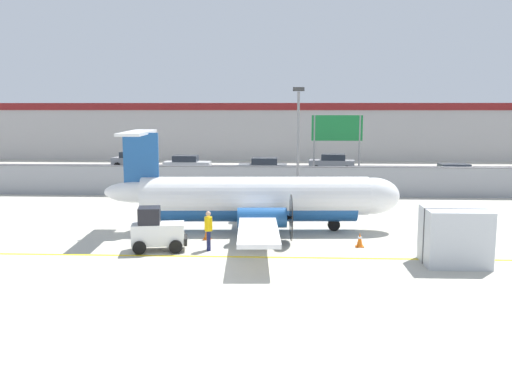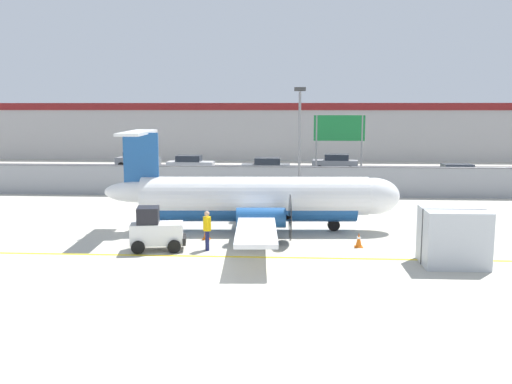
# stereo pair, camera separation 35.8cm
# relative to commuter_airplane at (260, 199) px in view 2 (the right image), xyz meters

# --- Properties ---
(ground_plane) EXTENTS (140.00, 140.00, 0.01)m
(ground_plane) POSITION_rel_commuter_airplane_xyz_m (-0.14, -4.99, -1.60)
(ground_plane) COLOR #B7B2A3
(perimeter_fence) EXTENTS (98.00, 0.10, 2.10)m
(perimeter_fence) POSITION_rel_commuter_airplane_xyz_m (-0.14, 11.01, -0.49)
(perimeter_fence) COLOR gray
(perimeter_fence) RESTS_ON ground
(parking_lot_strip) EXTENTS (98.00, 17.00, 0.12)m
(parking_lot_strip) POSITION_rel_commuter_airplane_xyz_m (-0.14, 22.51, -1.54)
(parking_lot_strip) COLOR #38383A
(parking_lot_strip) RESTS_ON ground
(background_building) EXTENTS (91.00, 8.10, 6.50)m
(background_building) POSITION_rel_commuter_airplane_xyz_m (-0.14, 41.00, 1.66)
(background_building) COLOR #BCB7B2
(background_building) RESTS_ON ground
(commuter_airplane) EXTENTS (14.56, 16.06, 4.92)m
(commuter_airplane) POSITION_rel_commuter_airplane_xyz_m (0.00, 0.00, 0.00)
(commuter_airplane) COLOR white
(commuter_airplane) RESTS_ON ground
(baggage_tug) EXTENTS (2.47, 1.69, 1.88)m
(baggage_tug) POSITION_rel_commuter_airplane_xyz_m (-4.25, -4.07, -0.75)
(baggage_tug) COLOR silver
(baggage_tug) RESTS_ON ground
(ground_crew_worker) EXTENTS (0.40, 0.55, 1.70)m
(ground_crew_worker) POSITION_rel_commuter_airplane_xyz_m (-2.05, -3.94, -0.65)
(ground_crew_worker) COLOR #191E4C
(ground_crew_worker) RESTS_ON ground
(cargo_container) EXTENTS (2.44, 2.01, 2.20)m
(cargo_container) POSITION_rel_commuter_airplane_xyz_m (7.81, -5.64, -0.50)
(cargo_container) COLOR #B7BCC1
(cargo_container) RESTS_ON ground
(traffic_cone_near_left) EXTENTS (0.36, 0.36, 0.64)m
(traffic_cone_near_left) POSITION_rel_commuter_airplane_xyz_m (-2.39, -1.97, -1.29)
(traffic_cone_near_left) COLOR orange
(traffic_cone_near_left) RESTS_ON ground
(traffic_cone_near_right) EXTENTS (0.36, 0.36, 0.64)m
(traffic_cone_near_right) POSITION_rel_commuter_airplane_xyz_m (4.50, -3.03, -1.29)
(traffic_cone_near_right) COLOR orange
(traffic_cone_near_right) RESTS_ON ground
(parked_car_0) EXTENTS (4.39, 2.42, 1.58)m
(parked_car_0) POSITION_rel_commuter_airplane_xyz_m (-13.59, 27.59, -0.71)
(parked_car_0) COLOR gray
(parked_car_0) RESTS_ON parking_lot_strip
(parked_car_1) EXTENTS (4.24, 2.08, 1.58)m
(parked_car_1) POSITION_rel_commuter_airplane_xyz_m (-7.68, 23.73, -0.71)
(parked_car_1) COLOR silver
(parked_car_1) RESTS_ON parking_lot_strip
(parked_car_2) EXTENTS (4.21, 2.03, 1.58)m
(parked_car_2) POSITION_rel_commuter_airplane_xyz_m (-0.64, 21.70, -0.71)
(parked_car_2) COLOR slate
(parked_car_2) RESTS_ON parking_lot_strip
(parked_car_3) EXTENTS (4.37, 2.37, 1.58)m
(parked_car_3) POSITION_rel_commuter_airplane_xyz_m (5.68, 25.88, -0.71)
(parked_car_3) COLOR gray
(parked_car_3) RESTS_ON parking_lot_strip
(parked_car_4) EXTENTS (4.22, 2.04, 1.58)m
(parked_car_4) POSITION_rel_commuter_airplane_xyz_m (14.27, 17.17, -0.71)
(parked_car_4) COLOR #19662D
(parked_car_4) RESTS_ON parking_lot_strip
(apron_light_pole) EXTENTS (0.70, 0.30, 7.27)m
(apron_light_pole) POSITION_rel_commuter_airplane_xyz_m (2.02, 7.66, 2.70)
(apron_light_pole) COLOR slate
(apron_light_pole) RESTS_ON ground
(highway_sign) EXTENTS (3.60, 0.14, 5.50)m
(highway_sign) POSITION_rel_commuter_airplane_xyz_m (4.90, 13.11, 2.54)
(highway_sign) COLOR slate
(highway_sign) RESTS_ON ground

